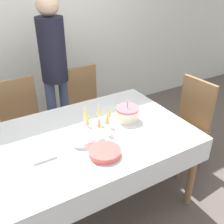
{
  "coord_description": "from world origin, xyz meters",
  "views": [
    {
      "loc": [
        -0.75,
        -1.61,
        1.93
      ],
      "look_at": [
        0.22,
        0.04,
        0.86
      ],
      "focal_mm": 42.0,
      "sensor_mm": 36.0,
      "label": 1
    }
  ],
  "objects_px": {
    "dining_chair_right_end": "(187,121)",
    "person_standing": "(54,61)",
    "birthday_cake": "(127,113)",
    "plate_stack_dessert": "(83,139)",
    "dining_chair_far_right": "(85,105)",
    "champagne_tray": "(96,121)",
    "plate_stack_main": "(105,152)",
    "dining_chair_far_left": "(23,121)"
  },
  "relations": [
    {
      "from": "birthday_cake",
      "to": "person_standing",
      "type": "xyz_separation_m",
      "value": [
        -0.3,
        0.97,
        0.25
      ]
    },
    {
      "from": "dining_chair_far_right",
      "to": "champagne_tray",
      "type": "bearing_deg",
      "value": -108.78
    },
    {
      "from": "birthday_cake",
      "to": "plate_stack_main",
      "type": "distance_m",
      "value": 0.53
    },
    {
      "from": "dining_chair_right_end",
      "to": "dining_chair_far_left",
      "type": "bearing_deg",
      "value": 149.69
    },
    {
      "from": "birthday_cake",
      "to": "plate_stack_dessert",
      "type": "distance_m",
      "value": 0.5
    },
    {
      "from": "plate_stack_dessert",
      "to": "plate_stack_main",
      "type": "bearing_deg",
      "value": -71.97
    },
    {
      "from": "dining_chair_far_left",
      "to": "birthday_cake",
      "type": "xyz_separation_m",
      "value": [
        0.74,
        -0.83,
        0.28
      ]
    },
    {
      "from": "dining_chair_far_left",
      "to": "dining_chair_right_end",
      "type": "distance_m",
      "value": 1.71
    },
    {
      "from": "dining_chair_far_left",
      "to": "champagne_tray",
      "type": "relative_size",
      "value": 2.92
    },
    {
      "from": "dining_chair_far_right",
      "to": "champagne_tray",
      "type": "distance_m",
      "value": 0.94
    },
    {
      "from": "dining_chair_right_end",
      "to": "birthday_cake",
      "type": "distance_m",
      "value": 0.79
    },
    {
      "from": "birthday_cake",
      "to": "plate_stack_dessert",
      "type": "xyz_separation_m",
      "value": [
        -0.49,
        -0.12,
        -0.03
      ]
    },
    {
      "from": "champagne_tray",
      "to": "plate_stack_main",
      "type": "xyz_separation_m",
      "value": [
        -0.1,
        -0.32,
        -0.07
      ]
    },
    {
      "from": "dining_chair_far_right",
      "to": "dining_chair_right_end",
      "type": "xyz_separation_m",
      "value": [
        0.77,
        -0.87,
        0.0
      ]
    },
    {
      "from": "dining_chair_right_end",
      "to": "plate_stack_main",
      "type": "bearing_deg",
      "value": -165.39
    },
    {
      "from": "birthday_cake",
      "to": "plate_stack_main",
      "type": "relative_size",
      "value": 0.87
    },
    {
      "from": "dining_chair_far_left",
      "to": "birthday_cake",
      "type": "height_order",
      "value": "dining_chair_far_left"
    },
    {
      "from": "dining_chair_right_end",
      "to": "person_standing",
      "type": "height_order",
      "value": "person_standing"
    },
    {
      "from": "dining_chair_far_right",
      "to": "plate_stack_main",
      "type": "height_order",
      "value": "dining_chair_far_right"
    },
    {
      "from": "dining_chair_right_end",
      "to": "plate_stack_main",
      "type": "xyz_separation_m",
      "value": [
        -1.16,
        -0.3,
        0.25
      ]
    },
    {
      "from": "dining_chair_right_end",
      "to": "plate_stack_main",
      "type": "distance_m",
      "value": 1.22
    },
    {
      "from": "birthday_cake",
      "to": "plate_stack_dessert",
      "type": "relative_size",
      "value": 1.12
    },
    {
      "from": "champagne_tray",
      "to": "dining_chair_right_end",
      "type": "bearing_deg",
      "value": -1.17
    },
    {
      "from": "plate_stack_main",
      "to": "plate_stack_dessert",
      "type": "distance_m",
      "value": 0.23
    },
    {
      "from": "plate_stack_dessert",
      "to": "dining_chair_far_right",
      "type": "bearing_deg",
      "value": 64.18
    },
    {
      "from": "dining_chair_far_right",
      "to": "plate_stack_dessert",
      "type": "height_order",
      "value": "dining_chair_far_right"
    },
    {
      "from": "plate_stack_main",
      "to": "champagne_tray",
      "type": "bearing_deg",
      "value": 72.72
    },
    {
      "from": "champagne_tray",
      "to": "plate_stack_main",
      "type": "height_order",
      "value": "champagne_tray"
    },
    {
      "from": "birthday_cake",
      "to": "plate_stack_dessert",
      "type": "bearing_deg",
      "value": -166.65
    },
    {
      "from": "champagne_tray",
      "to": "person_standing",
      "type": "distance_m",
      "value": 1.0
    },
    {
      "from": "birthday_cake",
      "to": "champagne_tray",
      "type": "distance_m",
      "value": 0.32
    },
    {
      "from": "dining_chair_far_left",
      "to": "dining_chair_far_right",
      "type": "xyz_separation_m",
      "value": [
        0.71,
        0.0,
        0.0
      ]
    },
    {
      "from": "dining_chair_far_left",
      "to": "champagne_tray",
      "type": "distance_m",
      "value": 0.99
    },
    {
      "from": "dining_chair_far_right",
      "to": "champagne_tray",
      "type": "height_order",
      "value": "dining_chair_far_right"
    },
    {
      "from": "dining_chair_far_left",
      "to": "dining_chair_right_end",
      "type": "bearing_deg",
      "value": -30.31
    },
    {
      "from": "champagne_tray",
      "to": "person_standing",
      "type": "relative_size",
      "value": 0.19
    },
    {
      "from": "dining_chair_right_end",
      "to": "person_standing",
      "type": "bearing_deg",
      "value": 136.29
    },
    {
      "from": "plate_stack_main",
      "to": "dining_chair_far_right",
      "type": "bearing_deg",
      "value": 71.63
    },
    {
      "from": "dining_chair_right_end",
      "to": "person_standing",
      "type": "xyz_separation_m",
      "value": [
        -1.04,
        1.0,
        0.53
      ]
    },
    {
      "from": "plate_stack_dessert",
      "to": "dining_chair_far_left",
      "type": "bearing_deg",
      "value": 105.0
    },
    {
      "from": "dining_chair_far_right",
      "to": "person_standing",
      "type": "xyz_separation_m",
      "value": [
        -0.28,
        0.13,
        0.53
      ]
    },
    {
      "from": "dining_chair_far_left",
      "to": "plate_stack_dessert",
      "type": "distance_m",
      "value": 1.01
    }
  ]
}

